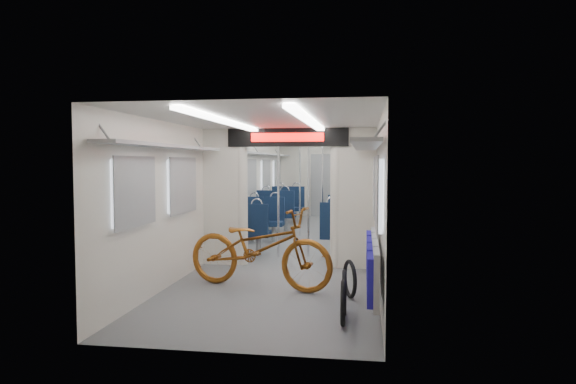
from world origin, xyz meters
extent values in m
plane|color=#515456|center=(0.00, 0.00, 0.00)|extent=(12.00, 12.00, 0.00)
cube|color=beige|center=(-1.45, 0.00, 1.15)|extent=(0.02, 12.00, 2.30)
cube|color=beige|center=(1.45, 0.00, 1.15)|extent=(0.02, 12.00, 2.30)
cube|color=beige|center=(0.00, 6.00, 1.15)|extent=(2.90, 0.02, 2.30)
cube|color=beige|center=(0.00, -6.00, 1.15)|extent=(2.90, 0.02, 2.30)
cube|color=silver|center=(0.00, 0.00, 2.30)|extent=(2.90, 12.00, 0.02)
cube|color=white|center=(-0.55, 0.00, 2.27)|extent=(0.12, 11.40, 0.04)
cube|color=white|center=(0.55, 0.00, 2.27)|extent=(0.12, 11.40, 0.04)
cube|color=beige|center=(-1.12, -2.00, 1.00)|extent=(0.65, 0.18, 2.00)
cube|color=beige|center=(1.12, -2.00, 1.00)|extent=(0.65, 0.18, 2.00)
cube|color=beige|center=(0.00, -2.00, 2.15)|extent=(2.90, 0.18, 0.30)
cylinder|color=beige|center=(-0.80, -2.00, 1.00)|extent=(0.20, 0.20, 2.00)
cylinder|color=beige|center=(0.80, -2.00, 1.00)|extent=(0.20, 0.20, 2.00)
cube|color=black|center=(0.00, -2.11, 2.15)|extent=(2.00, 0.03, 0.30)
cube|color=#FF0C07|center=(0.00, -2.13, 2.15)|extent=(1.20, 0.02, 0.14)
cube|color=silver|center=(-1.42, -4.80, 1.40)|extent=(0.04, 1.00, 0.75)
cube|color=silver|center=(1.42, -4.80, 1.40)|extent=(0.04, 1.00, 0.75)
cube|color=silver|center=(-1.42, -3.20, 1.40)|extent=(0.04, 1.00, 0.75)
cube|color=silver|center=(1.42, -3.20, 1.40)|extent=(0.04, 1.00, 0.75)
cube|color=silver|center=(-1.42, -0.50, 1.40)|extent=(0.04, 1.00, 0.75)
cube|color=silver|center=(1.42, -0.50, 1.40)|extent=(0.04, 1.00, 0.75)
cube|color=silver|center=(-1.42, 1.40, 1.40)|extent=(0.04, 1.00, 0.75)
cube|color=silver|center=(1.42, 1.40, 1.40)|extent=(0.04, 1.00, 0.75)
cube|color=silver|center=(-1.42, 3.30, 1.40)|extent=(0.04, 1.00, 0.75)
cube|color=silver|center=(1.42, 3.30, 1.40)|extent=(0.04, 1.00, 0.75)
cube|color=silver|center=(-1.42, 5.10, 1.40)|extent=(0.04, 1.00, 0.75)
cube|color=silver|center=(1.42, 5.10, 1.40)|extent=(0.04, 1.00, 0.75)
cube|color=gray|center=(-1.27, -4.00, 1.95)|extent=(0.30, 3.60, 0.04)
cube|color=gray|center=(1.27, -4.00, 1.95)|extent=(0.30, 3.60, 0.04)
cube|color=gray|center=(-1.27, 2.00, 1.95)|extent=(0.30, 7.60, 0.04)
cube|color=gray|center=(1.27, 2.00, 1.95)|extent=(0.30, 7.60, 0.04)
cube|color=gray|center=(0.00, 5.94, 1.00)|extent=(0.90, 0.05, 2.00)
imported|color=brown|center=(-0.18, -3.56, 0.56)|extent=(2.26, 1.25, 1.13)
cube|color=gray|center=(1.38, -5.36, 0.58)|extent=(0.06, 0.50, 0.57)
cube|color=#180E84|center=(1.32, -5.36, 0.58)|extent=(0.06, 0.46, 0.48)
cube|color=gray|center=(1.38, -4.81, 0.58)|extent=(0.06, 0.50, 0.57)
cube|color=#180E84|center=(1.32, -4.81, 0.58)|extent=(0.06, 0.46, 0.48)
cube|color=gray|center=(1.38, -4.26, 0.58)|extent=(0.06, 0.50, 0.57)
cube|color=#180E84|center=(1.32, -4.26, 0.58)|extent=(0.06, 0.46, 0.48)
cube|color=gray|center=(1.38, -3.71, 0.58)|extent=(0.06, 0.50, 0.57)
cube|color=#180E84|center=(1.32, -3.71, 0.58)|extent=(0.06, 0.46, 0.48)
torus|color=black|center=(1.04, -5.06, 0.22)|extent=(0.06, 0.49, 0.49)
torus|color=black|center=(1.04, -4.69, 0.24)|extent=(0.07, 0.53, 0.53)
torus|color=black|center=(1.08, -3.93, 0.22)|extent=(0.21, 0.49, 0.50)
cube|color=black|center=(-0.70, -1.09, 0.40)|extent=(0.43, 0.40, 0.10)
cylinder|color=gray|center=(-0.70, -1.09, 0.17)|extent=(0.10, 0.10, 0.35)
cube|color=black|center=(-0.70, -1.25, 0.71)|extent=(0.43, 0.08, 0.52)
torus|color=silver|center=(-0.70, -1.25, 0.97)|extent=(0.22, 0.03, 0.22)
cube|color=black|center=(-0.70, 0.53, 0.40)|extent=(0.43, 0.40, 0.10)
cylinder|color=gray|center=(-0.70, 0.53, 0.17)|extent=(0.10, 0.10, 0.35)
cube|color=black|center=(-0.70, 0.69, 0.71)|extent=(0.43, 0.08, 0.52)
torus|color=silver|center=(-0.70, 0.69, 0.97)|extent=(0.22, 0.03, 0.22)
cube|color=black|center=(-1.17, -1.09, 0.40)|extent=(0.43, 0.40, 0.10)
cylinder|color=gray|center=(-1.17, -1.09, 0.17)|extent=(0.10, 0.10, 0.35)
cube|color=black|center=(-1.17, -1.25, 0.71)|extent=(0.43, 0.08, 0.52)
torus|color=silver|center=(-1.17, -1.25, 0.97)|extent=(0.22, 0.03, 0.22)
cube|color=black|center=(-1.17, 0.53, 0.40)|extent=(0.43, 0.40, 0.10)
cylinder|color=gray|center=(-1.17, 0.53, 0.17)|extent=(0.10, 0.10, 0.35)
cube|color=black|center=(-1.17, 0.69, 0.71)|extent=(0.43, 0.08, 0.52)
torus|color=silver|center=(-1.17, 0.69, 0.97)|extent=(0.22, 0.03, 0.22)
cube|color=black|center=(0.70, -1.10, 0.40)|extent=(0.47, 0.44, 0.10)
cylinder|color=gray|center=(0.70, -1.10, 0.17)|extent=(0.10, 0.10, 0.35)
cube|color=black|center=(0.70, -1.28, 0.74)|extent=(0.47, 0.08, 0.57)
torus|color=silver|center=(0.70, -1.28, 1.02)|extent=(0.24, 0.03, 0.24)
cube|color=black|center=(0.70, 0.66, 0.40)|extent=(0.47, 0.44, 0.10)
cylinder|color=gray|center=(0.70, 0.66, 0.17)|extent=(0.10, 0.10, 0.35)
cube|color=black|center=(0.70, 0.84, 0.74)|extent=(0.47, 0.08, 0.57)
torus|color=silver|center=(0.70, 0.84, 1.02)|extent=(0.24, 0.03, 0.24)
cube|color=black|center=(1.17, -1.10, 0.40)|extent=(0.47, 0.44, 0.10)
cylinder|color=gray|center=(1.17, -1.10, 0.17)|extent=(0.10, 0.10, 0.35)
cube|color=black|center=(1.17, -1.28, 0.74)|extent=(0.47, 0.08, 0.57)
torus|color=silver|center=(1.17, -1.28, 1.02)|extent=(0.24, 0.03, 0.24)
cube|color=black|center=(1.17, 0.66, 0.40)|extent=(0.47, 0.44, 0.10)
cylinder|color=gray|center=(1.17, 0.66, 0.17)|extent=(0.10, 0.10, 0.35)
cube|color=black|center=(1.17, 0.84, 0.74)|extent=(0.47, 0.08, 0.57)
torus|color=silver|center=(1.17, 0.84, 1.02)|extent=(0.24, 0.03, 0.24)
cube|color=black|center=(-0.70, 2.26, 0.40)|extent=(0.48, 0.45, 0.10)
cylinder|color=gray|center=(-0.70, 2.26, 0.17)|extent=(0.10, 0.10, 0.35)
cube|color=black|center=(-0.70, 2.08, 0.74)|extent=(0.48, 0.09, 0.59)
torus|color=silver|center=(-0.70, 2.08, 1.04)|extent=(0.24, 0.03, 0.24)
cube|color=black|center=(-0.70, 4.08, 0.40)|extent=(0.48, 0.45, 0.10)
cylinder|color=gray|center=(-0.70, 4.08, 0.17)|extent=(0.10, 0.10, 0.35)
cube|color=black|center=(-0.70, 4.26, 0.74)|extent=(0.48, 0.09, 0.59)
torus|color=silver|center=(-0.70, 4.26, 1.04)|extent=(0.24, 0.03, 0.24)
cube|color=black|center=(-1.17, 2.26, 0.40)|extent=(0.48, 0.45, 0.10)
cylinder|color=gray|center=(-1.17, 2.26, 0.17)|extent=(0.10, 0.10, 0.35)
cube|color=black|center=(-1.17, 2.08, 0.74)|extent=(0.48, 0.09, 0.59)
torus|color=silver|center=(-1.17, 2.08, 1.04)|extent=(0.24, 0.03, 0.24)
cube|color=black|center=(-1.17, 4.08, 0.40)|extent=(0.48, 0.45, 0.10)
cylinder|color=gray|center=(-1.17, 4.08, 0.17)|extent=(0.10, 0.10, 0.35)
cube|color=black|center=(-1.17, 4.26, 0.74)|extent=(0.48, 0.09, 0.59)
torus|color=silver|center=(-1.17, 4.26, 1.04)|extent=(0.24, 0.03, 0.24)
cube|color=black|center=(0.70, 2.73, 0.40)|extent=(0.42, 0.39, 0.10)
cylinder|color=gray|center=(0.70, 2.73, 0.17)|extent=(0.10, 0.10, 0.35)
cube|color=black|center=(0.70, 2.57, 0.70)|extent=(0.42, 0.07, 0.51)
torus|color=silver|center=(0.70, 2.57, 0.96)|extent=(0.21, 0.03, 0.21)
cube|color=black|center=(0.70, 4.31, 0.40)|extent=(0.42, 0.39, 0.10)
cylinder|color=gray|center=(0.70, 4.31, 0.17)|extent=(0.10, 0.10, 0.35)
cube|color=black|center=(0.70, 4.46, 0.70)|extent=(0.42, 0.07, 0.51)
torus|color=silver|center=(0.70, 4.46, 0.96)|extent=(0.21, 0.03, 0.21)
cube|color=black|center=(1.17, 2.73, 0.40)|extent=(0.42, 0.39, 0.10)
cylinder|color=gray|center=(1.17, 2.73, 0.17)|extent=(0.10, 0.10, 0.35)
cube|color=black|center=(1.17, 2.57, 0.70)|extent=(0.42, 0.07, 0.51)
torus|color=silver|center=(1.17, 2.57, 0.96)|extent=(0.21, 0.03, 0.21)
cube|color=black|center=(1.17, 4.31, 0.40)|extent=(0.42, 0.39, 0.10)
cylinder|color=gray|center=(1.17, 4.31, 0.17)|extent=(0.10, 0.10, 0.35)
cube|color=black|center=(1.17, 4.46, 0.70)|extent=(0.42, 0.07, 0.51)
torus|color=silver|center=(1.17, 4.46, 0.96)|extent=(0.21, 0.03, 0.21)
cylinder|color=silver|center=(-0.30, -1.26, 1.15)|extent=(0.04, 0.04, 2.30)
cylinder|color=silver|center=(0.24, -1.13, 1.15)|extent=(0.04, 0.04, 2.30)
cylinder|color=silver|center=(-0.25, 1.53, 1.15)|extent=(0.04, 0.04, 2.30)
cylinder|color=silver|center=(0.25, 1.99, 1.15)|extent=(0.04, 0.04, 2.30)
camera|label=1|loc=(1.26, -10.46, 1.74)|focal=32.00mm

